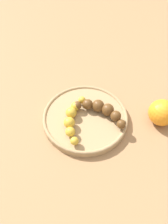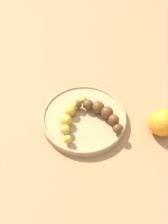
# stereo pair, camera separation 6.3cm
# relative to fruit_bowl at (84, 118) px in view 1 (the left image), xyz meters

# --- Properties ---
(ground_plane) EXTENTS (2.40, 2.40, 0.00)m
(ground_plane) POSITION_rel_fruit_bowl_xyz_m (0.00, 0.00, -0.01)
(ground_plane) COLOR #936D47
(fruit_bowl) EXTENTS (0.25, 0.25, 0.02)m
(fruit_bowl) POSITION_rel_fruit_bowl_xyz_m (0.00, 0.00, 0.00)
(fruit_bowl) COLOR #A08259
(fruit_bowl) RESTS_ON ground_plane
(banana_spotted) EXTENTS (0.16, 0.06, 0.03)m
(banana_spotted) POSITION_rel_fruit_bowl_xyz_m (-0.02, 0.04, 0.02)
(banana_spotted) COLOR gold
(banana_spotted) RESTS_ON fruit_bowl
(banana_overripe) EXTENTS (0.10, 0.15, 0.04)m
(banana_overripe) POSITION_rel_fruit_bowl_xyz_m (0.01, -0.05, 0.02)
(banana_overripe) COLOR #593819
(banana_overripe) RESTS_ON fruit_bowl
(orange_fruit) EXTENTS (0.08, 0.08, 0.08)m
(orange_fruit) POSITION_rel_fruit_bowl_xyz_m (-0.00, -0.21, 0.03)
(orange_fruit) COLOR orange
(orange_fruit) RESTS_ON ground_plane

